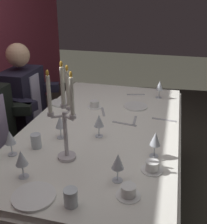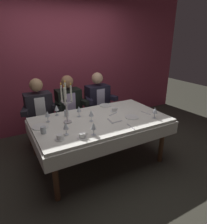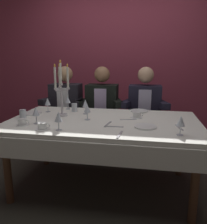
# 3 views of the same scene
# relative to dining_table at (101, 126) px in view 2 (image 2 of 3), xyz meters

# --- Properties ---
(ground_plane) EXTENTS (12.00, 12.00, 0.00)m
(ground_plane) POSITION_rel_dining_table_xyz_m (0.00, 0.00, -0.62)
(ground_plane) COLOR #37362C
(back_wall) EXTENTS (6.00, 0.12, 2.70)m
(back_wall) POSITION_rel_dining_table_xyz_m (0.00, 1.66, 0.73)
(back_wall) COLOR #9D394E
(back_wall) RESTS_ON ground_plane
(dining_table) EXTENTS (1.94, 1.14, 0.74)m
(dining_table) POSITION_rel_dining_table_xyz_m (0.00, 0.00, 0.00)
(dining_table) COLOR white
(dining_table) RESTS_ON ground_plane
(candelabra) EXTENTS (0.15, 0.17, 0.59)m
(candelabra) POSITION_rel_dining_table_xyz_m (-0.47, 0.10, 0.38)
(candelabra) COLOR silver
(candelabra) RESTS_ON dining_table
(dinner_plate_0) EXTENTS (0.22, 0.22, 0.01)m
(dinner_plate_0) POSITION_rel_dining_table_xyz_m (-0.83, 0.13, 0.13)
(dinner_plate_0) COLOR white
(dinner_plate_0) RESTS_ON dining_table
(dinner_plate_1) EXTENTS (0.20, 0.20, 0.01)m
(dinner_plate_1) POSITION_rel_dining_table_xyz_m (0.34, 0.46, 0.13)
(dinner_plate_1) COLOR white
(dinner_plate_1) RESTS_ON dining_table
(dinner_plate_2) EXTENTS (0.20, 0.20, 0.01)m
(dinner_plate_2) POSITION_rel_dining_table_xyz_m (0.42, -0.18, 0.13)
(dinner_plate_2) COLOR white
(dinner_plate_2) RESTS_ON dining_table
(wine_glass_0) EXTENTS (0.07, 0.07, 0.16)m
(wine_glass_0) POSITION_rel_dining_table_xyz_m (-0.60, -0.24, 0.23)
(wine_glass_0) COLOR silver
(wine_glass_0) RESTS_ON dining_table
(wine_glass_1) EXTENTS (0.07, 0.07, 0.16)m
(wine_glass_1) POSITION_rel_dining_table_xyz_m (-0.24, 0.23, 0.23)
(wine_glass_1) COLOR silver
(wine_glass_1) RESTS_ON dining_table
(wine_glass_2) EXTENTS (0.07, 0.07, 0.16)m
(wine_glass_2) POSITION_rel_dining_table_xyz_m (0.70, -0.36, 0.23)
(wine_glass_2) COLOR silver
(wine_glass_2) RESTS_ON dining_table
(wine_glass_3) EXTENTS (0.07, 0.07, 0.16)m
(wine_glass_3) POSITION_rel_dining_table_xyz_m (-0.52, 0.44, 0.24)
(wine_glass_3) COLOR silver
(wine_glass_3) RESTS_ON dining_table
(wine_glass_4) EXTENTS (0.07, 0.07, 0.16)m
(wine_glass_4) POSITION_rel_dining_table_xyz_m (-0.16, -0.02, 0.23)
(wine_glass_4) COLOR silver
(wine_glass_4) RESTS_ON dining_table
(wine_glass_5) EXTENTS (0.07, 0.07, 0.16)m
(wine_glass_5) POSITION_rel_dining_table_xyz_m (-0.32, -0.41, 0.23)
(wine_glass_5) COLOR silver
(wine_glass_5) RESTS_ON dining_table
(wine_glass_6) EXTENTS (0.07, 0.07, 0.16)m
(wine_glass_6) POSITION_rel_dining_table_xyz_m (-0.70, 0.26, 0.23)
(wine_glass_6) COLOR silver
(wine_glass_6) RESTS_ON dining_table
(water_tumbler_0) EXTENTS (0.06, 0.06, 0.09)m
(water_tumbler_0) POSITION_rel_dining_table_xyz_m (-0.40, 0.33, 0.17)
(water_tumbler_0) COLOR silver
(water_tumbler_0) RESTS_ON dining_table
(water_tumbler_1) EXTENTS (0.07, 0.07, 0.09)m
(water_tumbler_1) POSITION_rel_dining_table_xyz_m (-0.84, -0.06, 0.16)
(water_tumbler_1) COLOR silver
(water_tumbler_1) RESTS_ON dining_table
(coffee_cup_0) EXTENTS (0.13, 0.12, 0.06)m
(coffee_cup_0) POSITION_rel_dining_table_xyz_m (-0.71, -0.31, 0.15)
(coffee_cup_0) COLOR white
(coffee_cup_0) RESTS_ON dining_table
(coffee_cup_1) EXTENTS (0.13, 0.12, 0.06)m
(coffee_cup_1) POSITION_rel_dining_table_xyz_m (0.33, 0.16, 0.15)
(coffee_cup_1) COLOR white
(coffee_cup_1) RESTS_ON dining_table
(coffee_cup_2) EXTENTS (0.13, 0.12, 0.06)m
(coffee_cup_2) POSITION_rel_dining_table_xyz_m (-0.47, -0.41, 0.15)
(coffee_cup_2) COLOR white
(coffee_cup_2) RESTS_ON dining_table
(fork_0) EXTENTS (0.06, 0.17, 0.01)m
(fork_0) POSITION_rel_dining_table_xyz_m (0.72, -0.14, 0.12)
(fork_0) COLOR #B7B7BC
(fork_0) RESTS_ON dining_table
(spoon_1) EXTENTS (0.17, 0.07, 0.01)m
(spoon_1) POSITION_rel_dining_table_xyz_m (0.25, 0.06, 0.12)
(spoon_1) COLOR #B7B7BC
(spoon_1) RESTS_ON dining_table
(fork_2) EXTENTS (0.17, 0.02, 0.01)m
(fork_2) POSITION_rel_dining_table_xyz_m (0.14, -0.22, 0.12)
(fork_2) COLOR #B7B7BC
(fork_2) RESTS_ON dining_table
(knife_3) EXTENTS (0.04, 0.19, 0.01)m
(knife_3) POSITION_rel_dining_table_xyz_m (0.21, -0.44, 0.12)
(knife_3) COLOR #B7B7BC
(knife_3) RESTS_ON dining_table
(knife_4) EXTENTS (0.05, 0.19, 0.01)m
(knife_4) POSITION_rel_dining_table_xyz_m (0.07, -0.15, 0.12)
(knife_4) COLOR #B7B7BC
(knife_4) RESTS_ON dining_table
(seated_diner_0) EXTENTS (0.63, 0.48, 1.24)m
(seated_diner_0) POSITION_rel_dining_table_xyz_m (-0.69, 0.89, 0.11)
(seated_diner_0) COLOR brown
(seated_diner_0) RESTS_ON ground_plane
(seated_diner_1) EXTENTS (0.63, 0.48, 1.24)m
(seated_diner_1) POSITION_rel_dining_table_xyz_m (-0.17, 0.89, 0.11)
(seated_diner_1) COLOR brown
(seated_diner_1) RESTS_ON ground_plane
(seated_diner_2) EXTENTS (0.63, 0.48, 1.24)m
(seated_diner_2) POSITION_rel_dining_table_xyz_m (0.40, 0.89, 0.11)
(seated_diner_2) COLOR brown
(seated_diner_2) RESTS_ON ground_plane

